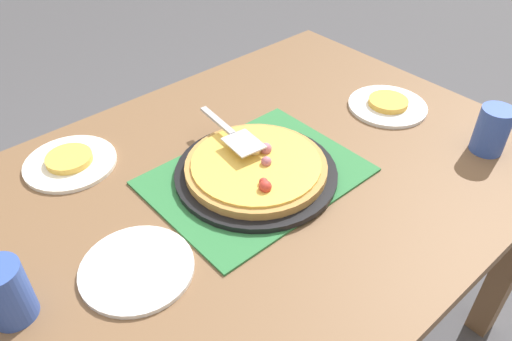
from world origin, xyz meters
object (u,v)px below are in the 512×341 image
cup_far (492,130)px  plate_near_left (387,106)px  plate_side (137,269)px  pizza_pan (256,173)px  cup_near (6,293)px  served_slice_left (388,102)px  plate_far_right (70,163)px  pizza (256,166)px  served_slice_right (69,159)px  pizza_server (232,133)px

cup_far → plate_near_left: bearing=-85.6°
plate_near_left → plate_side: 0.84m
pizza_pan → cup_near: size_ratio=3.17×
pizza_pan → plate_side: pizza_pan is taller
cup_near → served_slice_left: bearing=179.2°
plate_far_right → pizza: bearing=132.4°
served_slice_left → served_slice_right: same height
plate_side → served_slice_left: size_ratio=2.00×
pizza_pan → pizza: pizza is taller
pizza → cup_far: cup_far is taller
plate_side → cup_far: 0.90m
cup_near → plate_far_right: bearing=-127.8°
pizza → served_slice_left: (-0.48, 0.02, -0.02)m
pizza_pan → served_slice_right: served_slice_right is taller
pizza → plate_far_right: pizza is taller
pizza_pan → served_slice_left: served_slice_left is taller
plate_side → served_slice_right: bearing=-97.3°
plate_far_right → cup_far: bearing=141.8°
plate_side → pizza_server: 0.40m
cup_near → cup_far: size_ratio=1.00×
pizza → plate_far_right: 0.45m
cup_near → pizza: bearing=-179.8°
plate_near_left → plate_far_right: bearing=-24.0°
plate_far_right → cup_near: 0.43m
plate_near_left → cup_near: 1.05m
pizza → served_slice_right: 0.45m
plate_near_left → served_slice_left: (0.00, 0.00, 0.01)m
plate_side → served_slice_right: size_ratio=2.00×
cup_near → pizza_server: (-0.58, -0.10, 0.01)m
plate_near_left → plate_far_right: same height
plate_near_left → plate_far_right: 0.86m
pizza → served_slice_right: size_ratio=3.00×
cup_near → cup_far: 1.11m
plate_near_left → served_slice_right: (0.79, -0.35, 0.01)m
plate_far_right → served_slice_left: size_ratio=2.00×
pizza_pan → plate_side: 0.36m
pizza → pizza_pan: bearing=-64.9°
plate_far_right → cup_near: cup_near is taller
pizza → cup_far: (-0.50, 0.30, 0.03)m
cup_far → pizza_pan: bearing=-31.0°
pizza → pizza_server: 0.10m
plate_side → pizza_server: bearing=-157.1°
plate_side → cup_far: size_ratio=1.83×
pizza_server → served_slice_right: bearing=-36.8°
cup_near → pizza_server: size_ratio=0.51×
pizza_pan → pizza_server: (-0.01, -0.10, 0.06)m
plate_near_left → pizza_server: size_ratio=0.94×
plate_near_left → cup_near: bearing=-0.8°
served_slice_right → pizza_server: 0.40m
served_slice_right → plate_far_right: bearing=0.0°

